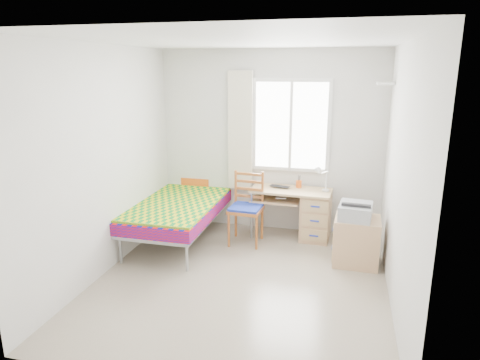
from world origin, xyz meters
The scene contains 17 objects.
floor centered at (0.00, 0.00, 0.00)m, with size 3.50×3.50×0.00m, color #BCAD93.
ceiling centered at (0.00, 0.00, 2.60)m, with size 3.50×3.50×0.00m, color white.
wall_back centered at (0.00, 1.75, 1.30)m, with size 3.20×3.20×0.00m, color silver.
wall_left centered at (-1.60, 0.00, 1.30)m, with size 3.50×3.50×0.00m, color silver.
wall_right centered at (1.60, 0.00, 1.30)m, with size 3.50×3.50×0.00m, color silver.
window centered at (0.30, 1.73, 1.55)m, with size 1.10×0.04×1.30m.
curtain centered at (-0.42, 1.68, 1.45)m, with size 0.35×0.05×1.70m, color beige.
floating_shelf centered at (1.49, 1.40, 2.15)m, with size 0.20×0.32×0.03m, color white.
bed centered at (-1.11, 1.18, 0.47)m, with size 1.06×2.26×0.98m.
desk centered at (0.65, 1.47, 0.38)m, with size 1.14×0.57×0.69m.
chair centered at (-0.19, 1.14, 0.55)m, with size 0.45×0.45×0.98m.
cabinet centered at (1.26, 0.79, 0.29)m, with size 0.55×0.49×0.58m.
printer centered at (1.22, 0.79, 0.68)m, with size 0.42×0.47×0.19m.
laptop centered at (0.18, 1.50, 0.71)m, with size 0.28×0.18×0.02m, color black.
pen_cup centered at (0.45, 1.60, 0.74)m, with size 0.08×0.08×0.10m, color orange.
task_lamp centered at (0.77, 1.38, 0.93)m, with size 0.21×0.31×0.37m.
book centered at (0.16, 1.44, 0.59)m, with size 0.15×0.20×0.02m, color gray.
Camera 1 is at (1.05, -4.26, 2.34)m, focal length 32.00 mm.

